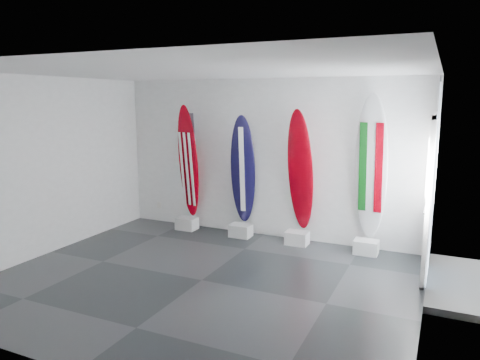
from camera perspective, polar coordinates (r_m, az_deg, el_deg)
The scene contains 16 objects.
floor at distance 6.80m, azimuth -4.85°, elevation -12.50°, with size 6.00×6.00×0.00m, color black.
ceiling at distance 6.28m, azimuth -5.27°, elevation 13.63°, with size 6.00×6.00×0.00m, color white.
wall_back at distance 8.61m, azimuth 3.21°, elevation 2.70°, with size 6.00×6.00×0.00m, color silver.
wall_front at distance 4.43m, azimuth -21.33°, elevation -5.13°, with size 6.00×6.00×0.00m, color silver.
wall_left at distance 8.26m, azimuth -23.45°, elevation 1.57°, with size 5.00×5.00×0.00m, color silver.
wall_right at distance 5.56m, azimuth 22.94°, elevation -2.23°, with size 5.00×5.00×0.00m, color silver.
display_block_usa at distance 9.29m, azimuth -6.72°, elevation -5.48°, with size 0.40×0.30×0.24m, color silver.
surfboard_usa at distance 9.12m, azimuth -6.56°, elevation 2.30°, with size 0.52×0.08×2.28m, color #8C000C.
display_block_navy at distance 8.75m, azimuth 0.09°, elevation -6.41°, with size 0.40×0.30×0.24m, color silver.
surfboard_navy at distance 8.58m, azimuth 0.37°, elevation 1.26°, with size 0.48×0.08×2.11m, color black.
display_block_swiss at distance 8.36m, azimuth 7.22°, elevation -7.28°, with size 0.40×0.30×0.24m, color silver.
surfboard_swiss at distance 8.17m, azimuth 7.63°, elevation 1.15°, with size 0.51×0.08×2.24m, color #8C000C.
display_block_italy at distance 8.10m, azimuth 15.65°, elevation -8.17°, with size 0.40×0.30×0.24m, color silver.
surfboard_italy at distance 7.89m, azimuth 16.24°, elevation 1.50°, with size 0.56×0.08×2.49m, color white.
wall_outlet at distance 9.95m, azimuth -10.17°, elevation -3.16°, with size 0.09×0.02×0.13m, color silver.
glass_door at distance 7.10m, azimuth 23.10°, elevation -0.32°, with size 0.12×1.16×2.85m, color white, non-canonical shape.
Camera 1 is at (3.12, -5.44, 2.62)m, focal length 33.76 mm.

